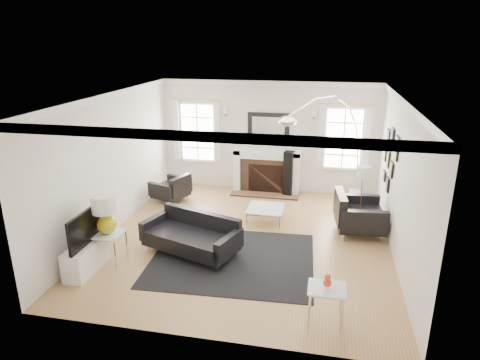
% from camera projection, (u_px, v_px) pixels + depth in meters
% --- Properties ---
extents(floor, '(6.00, 6.00, 0.00)m').
position_uv_depth(floor, '(246.00, 239.00, 8.47)').
color(floor, olive).
rests_on(floor, ground).
extents(back_wall, '(5.50, 0.04, 2.80)m').
position_uv_depth(back_wall, '(268.00, 137.00, 10.81)').
color(back_wall, beige).
rests_on(back_wall, floor).
extents(front_wall, '(5.50, 0.04, 2.80)m').
position_uv_depth(front_wall, '(201.00, 244.00, 5.24)').
color(front_wall, beige).
rests_on(front_wall, floor).
extents(left_wall, '(0.04, 6.00, 2.80)m').
position_uv_depth(left_wall, '(112.00, 164.00, 8.54)').
color(left_wall, beige).
rests_on(left_wall, floor).
extents(right_wall, '(0.04, 6.00, 2.80)m').
position_uv_depth(right_wall, '(400.00, 181.00, 7.51)').
color(right_wall, beige).
rests_on(right_wall, floor).
extents(ceiling, '(5.50, 6.00, 0.02)m').
position_uv_depth(ceiling, '(247.00, 97.00, 7.58)').
color(ceiling, white).
rests_on(ceiling, back_wall).
extents(crown_molding, '(5.50, 6.00, 0.12)m').
position_uv_depth(crown_molding, '(247.00, 100.00, 7.60)').
color(crown_molding, white).
rests_on(crown_molding, back_wall).
extents(fireplace, '(1.70, 0.69, 1.11)m').
position_uv_depth(fireplace, '(267.00, 172.00, 10.89)').
color(fireplace, white).
rests_on(fireplace, floor).
extents(mantel_mirror, '(1.05, 0.07, 0.75)m').
position_uv_depth(mantel_mirror, '(268.00, 128.00, 10.69)').
color(mantel_mirror, black).
rests_on(mantel_mirror, back_wall).
extents(window_left, '(1.24, 0.15, 1.62)m').
position_uv_depth(window_left, '(198.00, 132.00, 11.09)').
color(window_left, white).
rests_on(window_left, back_wall).
extents(window_right, '(1.24, 0.15, 1.62)m').
position_uv_depth(window_right, '(344.00, 139.00, 10.39)').
color(window_right, white).
rests_on(window_right, back_wall).
extents(gallery_wall, '(0.04, 1.73, 1.29)m').
position_uv_depth(gallery_wall, '(390.00, 155.00, 8.67)').
color(gallery_wall, black).
rests_on(gallery_wall, right_wall).
extents(tv_unit, '(0.35, 1.00, 1.09)m').
position_uv_depth(tv_unit, '(86.00, 253.00, 7.25)').
color(tv_unit, white).
rests_on(tv_unit, floor).
extents(area_rug, '(3.00, 2.54, 0.01)m').
position_uv_depth(area_rug, '(232.00, 259.00, 7.71)').
color(area_rug, black).
rests_on(area_rug, floor).
extents(sofa, '(1.96, 1.35, 0.59)m').
position_uv_depth(sofa, '(193.00, 236.00, 7.89)').
color(sofa, black).
rests_on(sofa, floor).
extents(armchair_left, '(0.95, 1.01, 0.55)m').
position_uv_depth(armchair_left, '(172.00, 189.00, 10.36)').
color(armchair_left, black).
rests_on(armchair_left, floor).
extents(armchair_right, '(1.04, 1.13, 0.70)m').
position_uv_depth(armchair_right, '(357.00, 215.00, 8.63)').
color(armchair_right, black).
rests_on(armchair_right, floor).
extents(coffee_table, '(0.77, 0.77, 0.34)m').
position_uv_depth(coffee_table, '(266.00, 209.00, 9.14)').
color(coffee_table, silver).
rests_on(coffee_table, floor).
extents(side_table_left, '(0.52, 0.52, 0.57)m').
position_uv_depth(side_table_left, '(108.00, 239.00, 7.47)').
color(side_table_left, silver).
rests_on(side_table_left, floor).
extents(nesting_table, '(0.51, 0.43, 0.57)m').
position_uv_depth(nesting_table, '(326.00, 295.00, 5.86)').
color(nesting_table, silver).
rests_on(nesting_table, floor).
extents(gourd_lamp, '(0.45, 0.45, 0.71)m').
position_uv_depth(gourd_lamp, '(105.00, 211.00, 7.30)').
color(gourd_lamp, '#B4A316').
rests_on(gourd_lamp, side_table_left).
extents(orange_vase, '(0.12, 0.12, 0.19)m').
position_uv_depth(orange_vase, '(327.00, 281.00, 5.79)').
color(orange_vase, red).
rests_on(orange_vase, nesting_table).
extents(arc_floor_lamp, '(1.91, 1.77, 2.71)m').
position_uv_depth(arc_floor_lamp, '(325.00, 147.00, 9.57)').
color(arc_floor_lamp, silver).
rests_on(arc_floor_lamp, floor).
extents(stick_floor_lamp, '(0.28, 0.28, 1.37)m').
position_uv_depth(stick_floor_lamp, '(363.00, 175.00, 8.52)').
color(stick_floor_lamp, '#C99146').
rests_on(stick_floor_lamp, floor).
extents(speaker_tower, '(0.27, 0.27, 1.15)m').
position_uv_depth(speaker_tower, '(289.00, 174.00, 10.64)').
color(speaker_tower, black).
rests_on(speaker_tower, floor).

